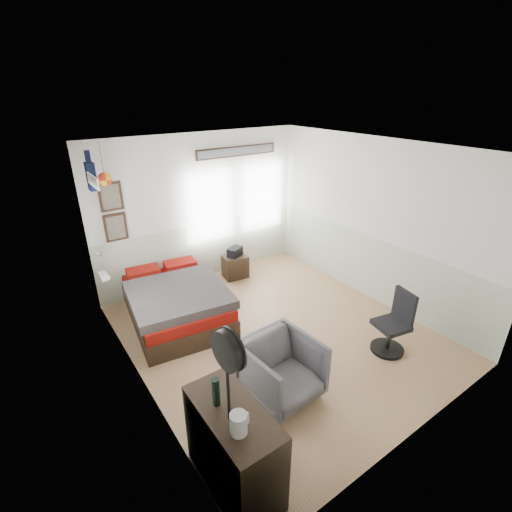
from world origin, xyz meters
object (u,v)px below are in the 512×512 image
object	(u,v)px
bed	(176,302)
task_chair	(394,327)
nightstand	(235,266)
armchair	(282,370)
dresser	(234,447)

from	to	relation	value
bed	task_chair	bearing A→B (deg)	-40.86
nightstand	bed	bearing A→B (deg)	-146.99
armchair	nightstand	world-z (taller)	armchair
dresser	armchair	xyz separation A→B (m)	(1.03, 0.60, -0.07)
dresser	task_chair	world-z (taller)	task_chair
armchair	nightstand	bearing A→B (deg)	64.03
bed	dresser	size ratio (longest dim) A/B	2.08
dresser	armchair	size ratio (longest dim) A/B	1.21
bed	nightstand	size ratio (longest dim) A/B	4.69
bed	task_chair	xyz separation A→B (m)	(2.14, -2.43, 0.07)
dresser	armchair	distance (m)	1.19
nightstand	armchair	bearing A→B (deg)	-103.31
bed	armchair	distance (m)	2.23
nightstand	task_chair	distance (m)	3.18
dresser	nightstand	size ratio (longest dim) A/B	2.26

